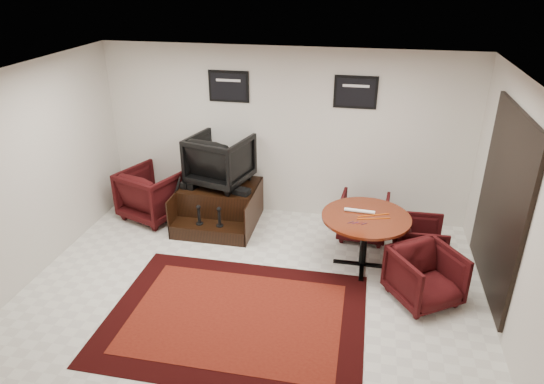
{
  "coord_description": "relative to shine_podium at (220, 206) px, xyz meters",
  "views": [
    {
      "loc": [
        1.29,
        -4.93,
        3.9
      ],
      "look_at": [
        0.12,
        0.9,
        1.11
      ],
      "focal_mm": 32.0,
      "sensor_mm": 36.0,
      "label": 1
    }
  ],
  "objects": [
    {
      "name": "armchair_side",
      "position": [
        -1.15,
        -0.04,
        0.17
      ],
      "size": [
        1.15,
        1.12,
        0.93
      ],
      "primitive_type": "imported",
      "rotation": [
        0.0,
        0.0,
        2.78
      ],
      "color": "black",
      "rests_on": "ground"
    },
    {
      "name": "shine_chair",
      "position": [
        -0.0,
        0.14,
        0.8
      ],
      "size": [
        1.07,
        1.03,
        0.91
      ],
      "primitive_type": "imported",
      "rotation": [
        0.0,
        0.0,
        2.88
      ],
      "color": "black",
      "rests_on": "shine_podium"
    },
    {
      "name": "table_chair_window",
      "position": [
        3.16,
        -0.57,
        0.06
      ],
      "size": [
        0.66,
        0.7,
        0.7
      ],
      "primitive_type": "imported",
      "rotation": [
        0.0,
        0.0,
        1.6
      ],
      "color": "black",
      "rests_on": "ground"
    },
    {
      "name": "table_chair_corner",
      "position": [
        3.15,
        -1.51,
        0.1
      ],
      "size": [
        1.03,
        1.01,
        0.78
      ],
      "primitive_type": "imported",
      "rotation": [
        0.0,
        0.0,
        0.58
      ],
      "color": "black",
      "rests_on": "ground"
    },
    {
      "name": "table_chair_back",
      "position": [
        2.34,
        -0.02,
        0.08
      ],
      "size": [
        0.78,
        0.74,
        0.75
      ],
      "primitive_type": "imported",
      "rotation": [
        0.0,
        0.0,
        3.06
      ],
      "color": "black",
      "rests_on": "ground"
    },
    {
      "name": "area_rug",
      "position": [
        0.9,
        -2.32,
        -0.29
      ],
      "size": [
        3.1,
        2.33,
        0.01
      ],
      "color": "black",
      "rests_on": "ground"
    },
    {
      "name": "umbrella_hooked",
      "position": [
        -0.7,
        0.01,
        0.13
      ],
      "size": [
        0.32,
        0.12,
        0.85
      ],
      "primitive_type": null,
      "color": "black",
      "rests_on": "ground"
    },
    {
      "name": "paper_roll",
      "position": [
        2.27,
        -0.78,
        0.52
      ],
      "size": [
        0.42,
        0.08,
        0.05
      ],
      "primitive_type": "cylinder",
      "rotation": [
        0.0,
        1.57,
        -0.06
      ],
      "color": "white",
      "rests_on": "meeting_table"
    },
    {
      "name": "table_clutter",
      "position": [
        2.43,
        -0.91,
        0.51
      ],
      "size": [
        0.56,
        0.4,
        0.01
      ],
      "color": "#EC5E0D",
      "rests_on": "meeting_table"
    },
    {
      "name": "shine_podium",
      "position": [
        0.0,
        0.0,
        0.0
      ],
      "size": [
        1.24,
        1.28,
        0.64
      ],
      "color": "black",
      "rests_on": "ground"
    },
    {
      "name": "ground",
      "position": [
        0.97,
        -1.91,
        -0.29
      ],
      "size": [
        6.0,
        6.0,
        0.0
      ],
      "primitive_type": "plane",
      "color": "silver",
      "rests_on": "ground"
    },
    {
      "name": "shoes_pair",
      "position": [
        -0.45,
        -0.09,
        0.4
      ],
      "size": [
        0.25,
        0.31,
        0.11
      ],
      "color": "black",
      "rests_on": "shine_podium"
    },
    {
      "name": "polish_kit",
      "position": [
        0.44,
        -0.2,
        0.39
      ],
      "size": [
        0.29,
        0.24,
        0.09
      ],
      "primitive_type": "cube",
      "rotation": [
        0.0,
        0.0,
        -0.27
      ],
      "color": "black",
      "rests_on": "shine_podium"
    },
    {
      "name": "meeting_table",
      "position": [
        2.37,
        -0.87,
        0.41
      ],
      "size": [
        1.22,
        1.22,
        0.79
      ],
      "color": "#4C150A",
      "rests_on": "ground"
    },
    {
      "name": "umbrella_black",
      "position": [
        -0.69,
        -0.24,
        0.15
      ],
      "size": [
        0.33,
        0.13,
        0.9
      ],
      "primitive_type": null,
      "color": "black",
      "rests_on": "ground"
    },
    {
      "name": "room_shell",
      "position": [
        1.37,
        -1.79,
        1.49
      ],
      "size": [
        6.02,
        5.02,
        2.81
      ],
      "color": "beige",
      "rests_on": "ground"
    }
  ]
}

